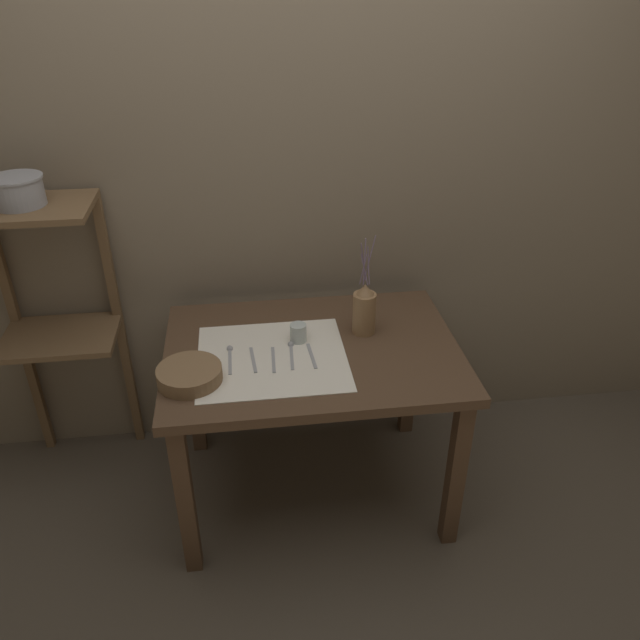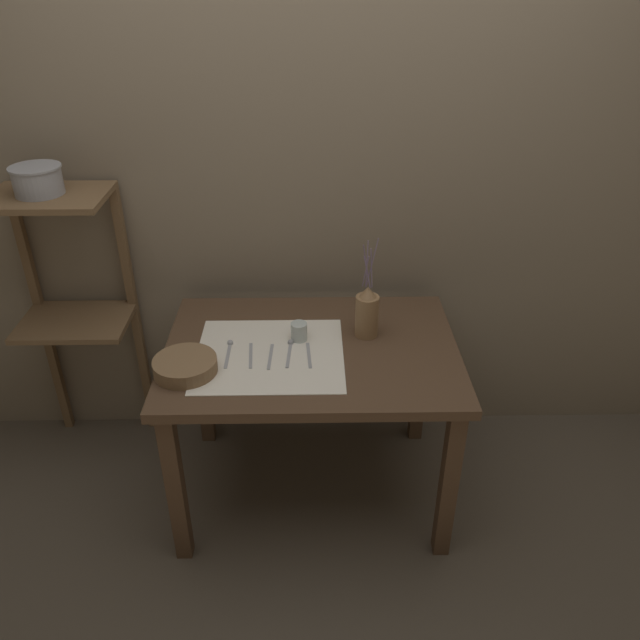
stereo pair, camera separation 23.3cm
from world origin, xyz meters
The scene contains 14 objects.
ground_plane centered at (0.00, 0.00, 0.00)m, with size 12.00×12.00×0.00m, color brown.
stone_wall_back centered at (0.00, 0.51, 1.20)m, with size 7.00×0.06×2.40m.
wooden_table centered at (0.00, 0.00, 0.64)m, with size 1.13×0.80×0.74m.
wooden_shelf_unit centered at (-1.01, 0.34, 0.86)m, with size 0.46×0.33×1.25m.
linen_cloth centered at (-0.16, -0.05, 0.74)m, with size 0.55×0.50×0.00m.
pitcher_with_flowers centered at (0.22, 0.09, 0.84)m, with size 0.09×0.09×0.41m.
wooden_bowl centered at (-0.45, -0.16, 0.77)m, with size 0.23×0.23×0.05m.
glass_tumbler_near centered at (-0.05, 0.05, 0.78)m, with size 0.06×0.06×0.07m.
spoon_outer centered at (-0.31, -0.01, 0.75)m, with size 0.02×0.18×0.02m.
knife_center centered at (-0.23, -0.06, 0.75)m, with size 0.02×0.17×0.00m.
fork_inner centered at (-0.15, -0.07, 0.75)m, with size 0.02×0.17×0.00m.
spoon_inner centered at (-0.08, -0.01, 0.75)m, with size 0.03×0.18×0.02m.
fork_outer centered at (-0.01, -0.06, 0.75)m, with size 0.02×0.17×0.00m.
metal_pot_large centered at (-1.03, 0.29, 1.31)m, with size 0.19×0.19×0.11m.
Camera 1 is at (-0.23, -1.99, 2.04)m, focal length 35.00 mm.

